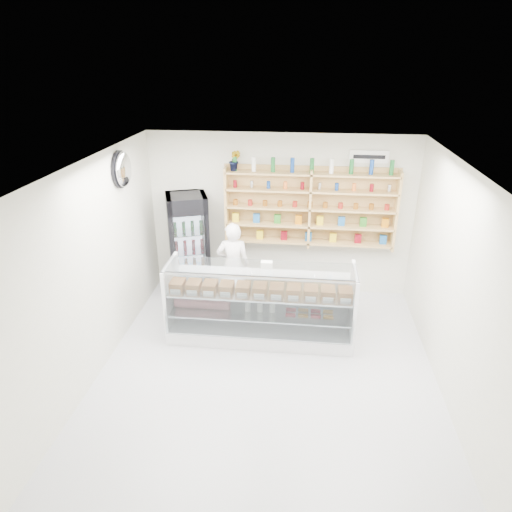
# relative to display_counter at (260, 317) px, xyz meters

# --- Properties ---
(room) EXTENTS (5.00, 5.00, 5.00)m
(room) POSITION_rel_display_counter_xyz_m (0.17, -0.89, 1.07)
(room) COLOR #B4B4B9
(room) RESTS_ON ground
(display_counter) EXTENTS (2.72, 0.81, 1.19)m
(display_counter) POSITION_rel_display_counter_xyz_m (0.00, 0.00, 0.00)
(display_counter) COLOR white
(display_counter) RESTS_ON floor
(shop_worker) EXTENTS (0.58, 0.41, 1.49)m
(shop_worker) POSITION_rel_display_counter_xyz_m (-0.55, 0.90, 0.41)
(shop_worker) COLOR white
(shop_worker) RESTS_ON floor
(drinks_cooler) EXTENTS (0.83, 0.82, 1.82)m
(drinks_cooler) POSITION_rel_display_counter_xyz_m (-1.37, 1.24, 0.58)
(drinks_cooler) COLOR black
(drinks_cooler) RESTS_ON floor
(wall_shelving) EXTENTS (2.84, 0.28, 1.33)m
(wall_shelving) POSITION_rel_display_counter_xyz_m (0.67, 1.45, 1.26)
(wall_shelving) COLOR tan
(wall_shelving) RESTS_ON back_wall
(potted_plant) EXTENTS (0.21, 0.18, 0.34)m
(potted_plant) POSITION_rel_display_counter_xyz_m (-0.58, 1.45, 2.03)
(potted_plant) COLOR #1E6626
(potted_plant) RESTS_ON wall_shelving
(security_mirror) EXTENTS (0.15, 0.50, 0.50)m
(security_mirror) POSITION_rel_display_counter_xyz_m (-2.00, 0.31, 2.12)
(security_mirror) COLOR silver
(security_mirror) RESTS_ON left_wall
(wall_sign) EXTENTS (0.62, 0.03, 0.20)m
(wall_sign) POSITION_rel_display_counter_xyz_m (1.57, 1.58, 2.12)
(wall_sign) COLOR white
(wall_sign) RESTS_ON back_wall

